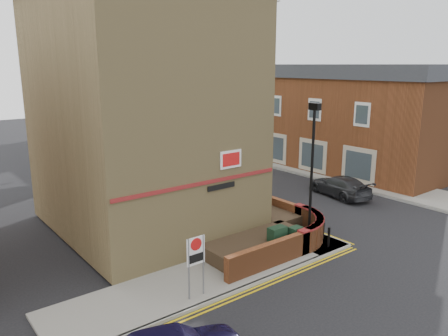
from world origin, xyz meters
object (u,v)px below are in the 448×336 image
zone_sign (196,256)px  silver_car_near (226,174)px  lamppost (312,174)px  utility_cabinet_large (277,240)px

zone_sign → silver_car_near: size_ratio=0.46×
lamppost → utility_cabinet_large: 3.24m
zone_sign → silver_car_near: (10.00, 11.06, -0.85)m
lamppost → utility_cabinet_large: size_ratio=5.25×
lamppost → zone_sign: lamppost is taller
lamppost → silver_car_near: size_ratio=1.31×
lamppost → silver_car_near: 11.19m
utility_cabinet_large → zone_sign: size_ratio=0.55×
lamppost → zone_sign: (-6.60, -0.70, -1.70)m
utility_cabinet_large → silver_car_near: bearing=62.7°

